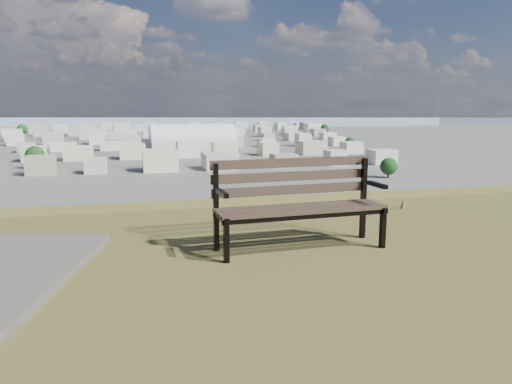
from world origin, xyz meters
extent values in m
cube|color=#402F25|center=(0.16, 1.33, 25.46)|extent=(1.87, 0.19, 0.04)
cube|color=#402F25|center=(0.16, 1.46, 25.46)|extent=(1.87, 0.19, 0.04)
cube|color=#402F25|center=(0.15, 1.58, 25.46)|extent=(1.87, 0.19, 0.04)
cube|color=#402F25|center=(0.14, 1.71, 25.46)|extent=(1.87, 0.19, 0.04)
cube|color=#402F25|center=(0.14, 1.79, 25.62)|extent=(1.87, 0.14, 0.10)
cube|color=#402F25|center=(0.14, 1.81, 25.77)|extent=(1.87, 0.14, 0.10)
cube|color=#402F25|center=(0.14, 1.84, 25.92)|extent=(1.87, 0.14, 0.10)
cube|color=black|center=(-0.73, 1.26, 25.23)|extent=(0.06, 0.07, 0.46)
cube|color=black|center=(-0.75, 1.71, 25.48)|extent=(0.06, 0.07, 0.96)
cube|color=black|center=(-0.74, 1.47, 25.43)|extent=(0.08, 0.52, 0.05)
cube|color=black|center=(-0.74, 1.42, 25.69)|extent=(0.07, 0.38, 0.05)
cube|color=black|center=(1.06, 1.36, 25.23)|extent=(0.06, 0.07, 0.46)
cube|color=black|center=(1.03, 1.81, 25.48)|extent=(0.06, 0.07, 0.96)
cube|color=black|center=(1.05, 1.57, 25.43)|extent=(0.08, 0.52, 0.05)
cube|color=black|center=(1.05, 1.52, 25.69)|extent=(0.07, 0.38, 0.05)
cube|color=black|center=(0.16, 1.32, 25.41)|extent=(1.87, 0.14, 0.04)
cube|color=black|center=(0.14, 1.72, 25.41)|extent=(1.87, 0.14, 0.04)
cone|color=brown|center=(2.40, 3.20, 25.09)|extent=(0.08, 0.08, 0.18)
cube|color=silver|center=(34.11, 288.33, 2.70)|extent=(49.63, 23.02, 5.40)
cylinder|color=white|center=(34.11, 288.33, 5.40)|extent=(49.63, 23.02, 20.53)
cube|color=#C0B4A5|center=(-36.00, 200.00, 3.50)|extent=(11.00, 11.00, 7.00)
cube|color=#BDAF96|center=(-12.00, 200.00, 3.50)|extent=(11.00, 11.00, 7.00)
cube|color=silver|center=(12.00, 200.00, 3.50)|extent=(11.00, 11.00, 7.00)
cube|color=beige|center=(36.00, 200.00, 3.50)|extent=(11.00, 11.00, 7.00)
cube|color=tan|center=(60.00, 200.00, 3.50)|extent=(11.00, 11.00, 7.00)
cube|color=silver|center=(84.00, 200.00, 3.50)|extent=(11.00, 11.00, 7.00)
cube|color=beige|center=(108.00, 200.00, 3.50)|extent=(11.00, 11.00, 7.00)
cube|color=silver|center=(-48.00, 250.00, 3.50)|extent=(11.00, 11.00, 7.00)
cube|color=beige|center=(-24.00, 250.00, 3.50)|extent=(11.00, 11.00, 7.00)
cube|color=tan|center=(0.00, 250.00, 3.50)|extent=(11.00, 11.00, 7.00)
cube|color=silver|center=(24.00, 250.00, 3.50)|extent=(11.00, 11.00, 7.00)
cube|color=beige|center=(48.00, 250.00, 3.50)|extent=(11.00, 11.00, 7.00)
cube|color=silver|center=(72.00, 250.00, 3.50)|extent=(11.00, 11.00, 7.00)
cube|color=#C0B4A5|center=(96.00, 250.00, 3.50)|extent=(11.00, 11.00, 7.00)
cube|color=#BDAF96|center=(120.00, 250.00, 3.50)|extent=(11.00, 11.00, 7.00)
cube|color=silver|center=(-60.00, 300.00, 3.50)|extent=(11.00, 11.00, 7.00)
cube|color=beige|center=(-36.00, 300.00, 3.50)|extent=(11.00, 11.00, 7.00)
cube|color=silver|center=(-12.00, 300.00, 3.50)|extent=(11.00, 11.00, 7.00)
cube|color=#C0B4A5|center=(12.00, 300.00, 3.50)|extent=(11.00, 11.00, 7.00)
cube|color=#BDAF96|center=(36.00, 300.00, 3.50)|extent=(11.00, 11.00, 7.00)
cube|color=silver|center=(60.00, 300.00, 3.50)|extent=(11.00, 11.00, 7.00)
cube|color=beige|center=(84.00, 300.00, 3.50)|extent=(11.00, 11.00, 7.00)
cube|color=tan|center=(108.00, 300.00, 3.50)|extent=(11.00, 11.00, 7.00)
cube|color=silver|center=(132.00, 300.00, 3.50)|extent=(11.00, 11.00, 7.00)
cube|color=#BDAF96|center=(-72.00, 350.00, 3.50)|extent=(11.00, 11.00, 7.00)
cube|color=silver|center=(-48.00, 350.00, 3.50)|extent=(11.00, 11.00, 7.00)
cube|color=beige|center=(-24.00, 350.00, 3.50)|extent=(11.00, 11.00, 7.00)
cube|color=tan|center=(0.00, 350.00, 3.50)|extent=(11.00, 11.00, 7.00)
cube|color=silver|center=(24.00, 350.00, 3.50)|extent=(11.00, 11.00, 7.00)
cube|color=beige|center=(48.00, 350.00, 3.50)|extent=(11.00, 11.00, 7.00)
cube|color=silver|center=(72.00, 350.00, 3.50)|extent=(11.00, 11.00, 7.00)
cube|color=#C0B4A5|center=(96.00, 350.00, 3.50)|extent=(11.00, 11.00, 7.00)
cube|color=#BDAF96|center=(120.00, 350.00, 3.50)|extent=(11.00, 11.00, 7.00)
cube|color=silver|center=(144.00, 350.00, 3.50)|extent=(11.00, 11.00, 7.00)
cube|color=beige|center=(-84.00, 400.00, 3.50)|extent=(11.00, 11.00, 7.00)
cube|color=silver|center=(-60.00, 400.00, 3.50)|extent=(11.00, 11.00, 7.00)
cube|color=#C0B4A5|center=(-36.00, 400.00, 3.50)|extent=(11.00, 11.00, 7.00)
cube|color=#BDAF96|center=(-12.00, 400.00, 3.50)|extent=(11.00, 11.00, 7.00)
cube|color=silver|center=(12.00, 400.00, 3.50)|extent=(11.00, 11.00, 7.00)
cube|color=beige|center=(36.00, 400.00, 3.50)|extent=(11.00, 11.00, 7.00)
cube|color=tan|center=(60.00, 400.00, 3.50)|extent=(11.00, 11.00, 7.00)
cube|color=silver|center=(84.00, 400.00, 3.50)|extent=(11.00, 11.00, 7.00)
cube|color=beige|center=(108.00, 400.00, 3.50)|extent=(11.00, 11.00, 7.00)
cube|color=silver|center=(132.00, 400.00, 3.50)|extent=(11.00, 11.00, 7.00)
cube|color=#C0B4A5|center=(156.00, 400.00, 3.50)|extent=(11.00, 11.00, 7.00)
cube|color=tan|center=(-96.00, 450.00, 3.50)|extent=(11.00, 11.00, 7.00)
cube|color=silver|center=(-72.00, 450.00, 3.50)|extent=(11.00, 11.00, 7.00)
cube|color=beige|center=(-48.00, 450.00, 3.50)|extent=(11.00, 11.00, 7.00)
cube|color=silver|center=(-24.00, 450.00, 3.50)|extent=(11.00, 11.00, 7.00)
cube|color=#C0B4A5|center=(0.00, 450.00, 3.50)|extent=(11.00, 11.00, 7.00)
cube|color=#BDAF96|center=(24.00, 450.00, 3.50)|extent=(11.00, 11.00, 7.00)
cube|color=silver|center=(48.00, 450.00, 3.50)|extent=(11.00, 11.00, 7.00)
cube|color=beige|center=(72.00, 450.00, 3.50)|extent=(11.00, 11.00, 7.00)
cube|color=tan|center=(96.00, 450.00, 3.50)|extent=(11.00, 11.00, 7.00)
cube|color=silver|center=(120.00, 450.00, 3.50)|extent=(11.00, 11.00, 7.00)
cube|color=beige|center=(144.00, 450.00, 3.50)|extent=(11.00, 11.00, 7.00)
cube|color=silver|center=(168.00, 450.00, 3.50)|extent=(11.00, 11.00, 7.00)
cube|color=beige|center=(-108.00, 500.00, 3.50)|extent=(11.00, 11.00, 7.00)
cube|color=tan|center=(-84.00, 500.00, 3.50)|extent=(11.00, 11.00, 7.00)
cube|color=silver|center=(-60.00, 500.00, 3.50)|extent=(11.00, 11.00, 7.00)
cube|color=beige|center=(-36.00, 500.00, 3.50)|extent=(11.00, 11.00, 7.00)
cube|color=silver|center=(-12.00, 500.00, 3.50)|extent=(11.00, 11.00, 7.00)
cube|color=#C0B4A5|center=(12.00, 500.00, 3.50)|extent=(11.00, 11.00, 7.00)
cube|color=#BDAF96|center=(36.00, 500.00, 3.50)|extent=(11.00, 11.00, 7.00)
cube|color=silver|center=(60.00, 500.00, 3.50)|extent=(11.00, 11.00, 7.00)
cube|color=beige|center=(84.00, 500.00, 3.50)|extent=(11.00, 11.00, 7.00)
cube|color=tan|center=(108.00, 500.00, 3.50)|extent=(11.00, 11.00, 7.00)
cube|color=silver|center=(132.00, 500.00, 3.50)|extent=(11.00, 11.00, 7.00)
cube|color=beige|center=(156.00, 500.00, 3.50)|extent=(11.00, 11.00, 7.00)
cube|color=silver|center=(180.00, 500.00, 3.50)|extent=(11.00, 11.00, 7.00)
cube|color=beige|center=(-120.00, 550.00, 3.50)|extent=(11.00, 11.00, 7.00)
cube|color=tan|center=(-96.00, 550.00, 3.50)|extent=(11.00, 11.00, 7.00)
cube|color=silver|center=(-72.00, 550.00, 3.50)|extent=(11.00, 11.00, 7.00)
cube|color=beige|center=(-48.00, 550.00, 3.50)|extent=(11.00, 11.00, 7.00)
cube|color=silver|center=(-24.00, 550.00, 3.50)|extent=(11.00, 11.00, 7.00)
cube|color=#C0B4A5|center=(0.00, 550.00, 3.50)|extent=(11.00, 11.00, 7.00)
cube|color=#BDAF96|center=(24.00, 550.00, 3.50)|extent=(11.00, 11.00, 7.00)
cube|color=silver|center=(48.00, 550.00, 3.50)|extent=(11.00, 11.00, 7.00)
cube|color=beige|center=(72.00, 550.00, 3.50)|extent=(11.00, 11.00, 7.00)
cube|color=tan|center=(96.00, 550.00, 3.50)|extent=(11.00, 11.00, 7.00)
cube|color=silver|center=(120.00, 550.00, 3.50)|extent=(11.00, 11.00, 7.00)
cube|color=beige|center=(144.00, 550.00, 3.50)|extent=(11.00, 11.00, 7.00)
cube|color=silver|center=(168.00, 550.00, 3.50)|extent=(11.00, 11.00, 7.00)
cube|color=#C0B4A5|center=(192.00, 550.00, 3.50)|extent=(11.00, 11.00, 7.00)
cylinder|color=#332019|center=(90.00, 160.00, 1.05)|extent=(0.80, 0.80, 2.10)
sphere|color=#163312|center=(90.00, 160.00, 4.20)|extent=(6.30, 6.30, 6.30)
cylinder|color=#332019|center=(-40.00, 220.00, 1.35)|extent=(0.80, 0.80, 2.70)
sphere|color=#163312|center=(-40.00, 220.00, 5.40)|extent=(8.10, 8.10, 8.10)
cylinder|color=#332019|center=(130.00, 280.00, 0.97)|extent=(0.80, 0.80, 1.95)
sphere|color=#163312|center=(130.00, 280.00, 3.90)|extent=(5.85, 5.85, 5.85)
cylinder|color=#332019|center=(60.00, 400.00, 1.12)|extent=(0.80, 0.80, 2.25)
sphere|color=#163312|center=(60.00, 400.00, 4.50)|extent=(6.75, 6.75, 6.75)
cylinder|color=#332019|center=(-90.00, 460.00, 1.43)|extent=(0.80, 0.80, 2.85)
sphere|color=#163312|center=(-90.00, 460.00, 5.70)|extent=(8.55, 8.55, 8.55)
cylinder|color=#332019|center=(40.00, 300.00, 1.05)|extent=(0.80, 0.80, 2.10)
sphere|color=#163312|center=(40.00, 300.00, 4.20)|extent=(6.30, 6.30, 6.30)
cylinder|color=#332019|center=(170.00, 420.00, 1.27)|extent=(0.80, 0.80, 2.55)
sphere|color=#163312|center=(170.00, 420.00, 5.10)|extent=(7.65, 7.65, 7.65)
cube|color=#8DA5B4|center=(0.00, 900.00, 0.00)|extent=(2400.00, 700.00, 0.12)
cube|color=#8691A7|center=(150.00, 1390.00, 22.50)|extent=(700.00, 220.00, 45.00)
cube|color=#8691A7|center=(650.00, 1430.00, 30.00)|extent=(500.00, 220.00, 60.00)
camera|label=1|loc=(-1.63, -3.50, 26.58)|focal=35.00mm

